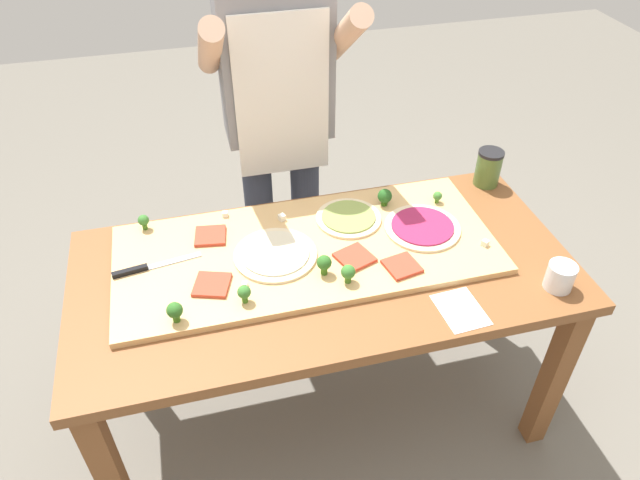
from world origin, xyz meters
name	(u,v)px	position (x,y,z in m)	size (l,w,h in m)	color
ground_plane	(323,404)	(0.00, 0.00, 0.00)	(8.00, 8.00, 0.00)	#6B665B
prep_table	(324,289)	(0.00, 0.00, 0.65)	(1.61, 0.78, 0.76)	brown
cutting_board	(307,250)	(-0.04, 0.08, 0.77)	(1.25, 0.54, 0.02)	tan
chefs_knife	(145,268)	(-0.56, 0.10, 0.78)	(0.28, 0.06, 0.02)	#B7BABF
pizza_whole_cheese_artichoke	(275,254)	(-0.15, 0.06, 0.79)	(0.27, 0.27, 0.02)	beige
pizza_whole_beet_magenta	(422,227)	(0.37, 0.08, 0.79)	(0.26, 0.26, 0.02)	beige
pizza_whole_pesto_green	(348,218)	(0.14, 0.19, 0.79)	(0.23, 0.23, 0.02)	beige
pizza_slice_center	(402,266)	(0.23, -0.09, 0.78)	(0.10, 0.10, 0.01)	#BC3D28
pizza_slice_far_right	(355,258)	(0.10, -0.01, 0.78)	(0.11, 0.11, 0.01)	#BC3D28
pizza_slice_near_left	(210,236)	(-0.34, 0.21, 0.78)	(0.10, 0.10, 0.01)	#BC3D28
pizza_slice_far_left	(212,285)	(-0.36, -0.03, 0.78)	(0.11, 0.11, 0.01)	#BC3D28
broccoli_floret_center_left	(144,221)	(-0.55, 0.31, 0.81)	(0.04, 0.04, 0.06)	#3F7220
broccoli_floret_front_left	(437,196)	(0.48, 0.21, 0.80)	(0.03, 0.03, 0.04)	#487A23
broccoli_floret_front_right	(244,293)	(-0.27, -0.12, 0.81)	(0.04, 0.04, 0.06)	#3F7220
broccoli_floret_back_left	(348,273)	(0.05, -0.11, 0.82)	(0.05, 0.05, 0.06)	#3F7220
broccoli_floret_front_mid	(175,311)	(-0.48, -0.14, 0.82)	(0.05, 0.05, 0.07)	#366618
broccoli_floret_center_right	(385,196)	(0.29, 0.24, 0.82)	(0.05, 0.05, 0.07)	#2C5915
broccoli_floret_back_right	(324,263)	(-0.02, -0.06, 0.82)	(0.05, 0.05, 0.07)	#366618
cheese_crumble_a	(245,285)	(-0.26, -0.05, 0.79)	(0.02, 0.02, 0.02)	silver
cheese_crumble_b	(485,243)	(0.54, -0.06, 0.79)	(0.02, 0.02, 0.02)	silver
cheese_crumble_c	(282,217)	(-0.09, 0.25, 0.79)	(0.02, 0.02, 0.02)	white
cheese_crumble_d	(225,214)	(-0.28, 0.32, 0.79)	(0.02, 0.02, 0.02)	white
flour_cup	(560,278)	(0.68, -0.27, 0.79)	(0.09, 0.09, 0.09)	white
sauce_jar	(488,168)	(0.72, 0.31, 0.83)	(0.10, 0.10, 0.14)	#517033
recipe_note	(461,310)	(0.34, -0.29, 0.76)	(0.13, 0.16, 0.00)	white
cook_center	(278,110)	(-0.02, 0.64, 1.00)	(0.54, 0.39, 1.67)	#333847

